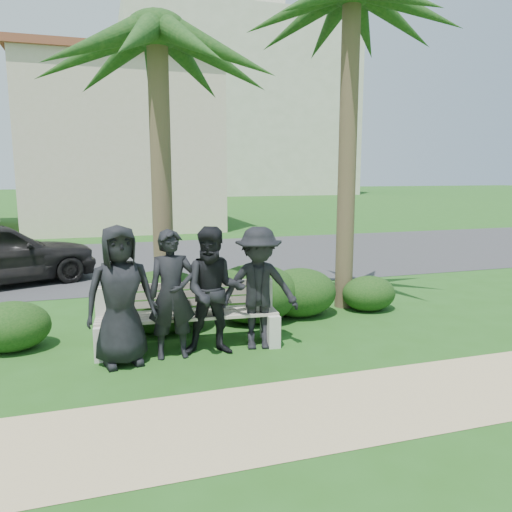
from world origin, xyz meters
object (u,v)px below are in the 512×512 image
object	(u,v)px
park_bench	(188,321)
man_b	(172,294)
man_a	(120,296)
man_d	(259,288)
palm_left	(157,34)
man_c	(214,291)

from	to	relation	value
park_bench	man_b	xyz separation A→B (m)	(-0.26, -0.29, 0.47)
man_a	man_d	size ratio (longest dim) A/B	1.05
man_a	palm_left	distance (m)	3.96
man_c	palm_left	xyz separation A→B (m)	(-0.49, 1.48, 3.63)
man_b	palm_left	world-z (taller)	palm_left
man_d	palm_left	xyz separation A→B (m)	(-1.13, 1.43, 3.64)
park_bench	man_d	xyz separation A→B (m)	(0.95, -0.29, 0.47)
man_c	man_d	bearing A→B (deg)	15.69
man_a	man_b	bearing A→B (deg)	-5.17
man_a	palm_left	bearing A→B (deg)	54.21
man_c	man_d	world-z (taller)	man_c
palm_left	man_c	bearing A→B (deg)	-71.83
palm_left	man_b	bearing A→B (deg)	-93.01
park_bench	man_d	distance (m)	1.10
park_bench	man_a	distance (m)	1.11
man_b	man_c	xyz separation A→B (m)	(0.56, -0.04, 0.01)
park_bench	man_b	distance (m)	0.61
man_b	man_d	bearing A→B (deg)	1.67
park_bench	palm_left	xyz separation A→B (m)	(-0.18, 1.15, 4.11)
man_a	man_c	world-z (taller)	man_a
man_a	man_d	xyz separation A→B (m)	(1.87, 0.06, -0.05)
man_c	palm_left	distance (m)	3.95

